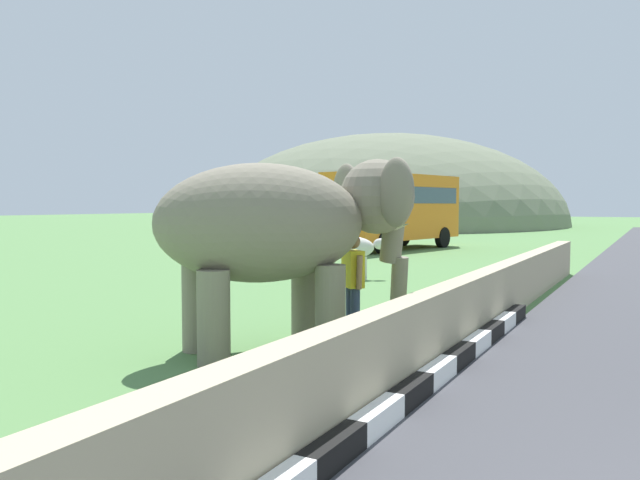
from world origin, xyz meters
name	(u,v)px	position (x,y,z in m)	size (l,w,h in m)	color
striped_curb	(305,473)	(-0.35, 4.09, 0.12)	(16.20, 0.20, 0.24)	white
barrier_parapet	(389,353)	(2.00, 4.39, 0.50)	(28.00, 0.36, 1.00)	tan
elephant	(287,225)	(3.42, 6.58, 1.82)	(3.93, 3.66, 2.82)	gray
person_handler	(353,280)	(4.53, 6.04, 0.93)	(0.51, 0.55, 1.66)	navy
bus_orange	(394,205)	(23.12, 12.83, 2.08)	(8.36, 4.07, 3.50)	orange
cow_near	(350,249)	(11.55, 9.51, 0.87)	(1.44, 1.78, 1.23)	beige
hill_east	(393,225)	(55.00, 25.75, 0.00)	(42.11, 33.69, 18.08)	#6A725A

